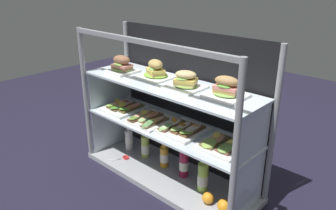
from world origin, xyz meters
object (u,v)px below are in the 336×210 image
object	(u,v)px
plated_roll_sandwich_right_of_center	(122,66)
juice_bottle_front_middle	(145,146)
open_sandwich_tray_mid_left	(182,129)
open_sandwich_tray_near_left_corner	(222,144)
open_sandwich_tray_near_right_corner	(149,119)
plated_roll_sandwich_far_right	(156,71)
open_sandwich_tray_far_right	(123,107)
juice_bottle_back_right	(164,156)
juice_bottle_front_right_end	(129,139)
juice_bottle_back_center	(203,177)
orange_fruit_beside_bottles	(224,206)
juice_bottle_tucked_behind	(184,163)
plated_roll_sandwich_near_right_corner	(186,82)
plated_roll_sandwich_near_left_corner	(226,90)
kitchen_scissors	(123,158)
orange_fruit_rolled_forward	(234,199)
orange_fruit_near_left_post	(208,198)

from	to	relation	value
plated_roll_sandwich_right_of_center	juice_bottle_front_middle	bearing A→B (deg)	33.42
open_sandwich_tray_mid_left	open_sandwich_tray_near_left_corner	bearing A→B (deg)	1.77
open_sandwich_tray_near_right_corner	open_sandwich_tray_near_left_corner	world-z (taller)	open_sandwich_tray_near_right_corner
plated_roll_sandwich_right_of_center	plated_roll_sandwich_far_right	world-z (taller)	same
plated_roll_sandwich_right_of_center	open_sandwich_tray_far_right	world-z (taller)	plated_roll_sandwich_right_of_center
juice_bottle_front_middle	juice_bottle_back_right	bearing A→B (deg)	-1.09
juice_bottle_back_right	juice_bottle_front_right_end	bearing A→B (deg)	-179.39
plated_roll_sandwich_right_of_center	juice_bottle_back_center	world-z (taller)	plated_roll_sandwich_right_of_center
juice_bottle_front_right_end	orange_fruit_beside_bottles	size ratio (longest dim) A/B	2.76
juice_bottle_front_right_end	juice_bottle_front_middle	size ratio (longest dim) A/B	0.98
orange_fruit_beside_bottles	juice_bottle_tucked_behind	bearing A→B (deg)	163.52
plated_roll_sandwich_near_right_corner	juice_bottle_back_center	size ratio (longest dim) A/B	0.85
plated_roll_sandwich_right_of_center	plated_roll_sandwich_near_left_corner	distance (m)	0.77
plated_roll_sandwich_right_of_center	kitchen_scissors	xyz separation A→B (m)	(0.02, -0.05, -0.66)
open_sandwich_tray_near_right_corner	kitchen_scissors	world-z (taller)	open_sandwich_tray_near_right_corner
open_sandwich_tray_near_left_corner	orange_fruit_rolled_forward	world-z (taller)	open_sandwich_tray_near_left_corner
plated_roll_sandwich_right_of_center	open_sandwich_tray_mid_left	xyz separation A→B (m)	(0.51, 0.02, -0.30)
juice_bottle_front_right_end	orange_fruit_near_left_post	size ratio (longest dim) A/B	2.99
juice_bottle_back_right	orange_fruit_rolled_forward	bearing A→B (deg)	-2.37
plated_roll_sandwich_near_right_corner	kitchen_scissors	distance (m)	0.83
plated_roll_sandwich_right_of_center	juice_bottle_back_center	size ratio (longest dim) A/B	0.76
plated_roll_sandwich_near_left_corner	juice_bottle_tucked_behind	bearing A→B (deg)	177.06
juice_bottle_front_middle	juice_bottle_tucked_behind	world-z (taller)	juice_bottle_tucked_behind
plated_roll_sandwich_far_right	orange_fruit_rolled_forward	size ratio (longest dim) A/B	2.92
plated_roll_sandwich_right_of_center	juice_bottle_front_right_end	bearing A→B (deg)	125.21
orange_fruit_rolled_forward	juice_bottle_front_right_end	bearing A→B (deg)	178.78
orange_fruit_near_left_post	juice_bottle_back_center	bearing A→B (deg)	140.93
juice_bottle_tucked_behind	open_sandwich_tray_near_left_corner	bearing A→B (deg)	-8.51
open_sandwich_tray_far_right	juice_bottle_front_right_end	bearing A→B (deg)	114.52
juice_bottle_front_right_end	juice_bottle_front_middle	xyz separation A→B (m)	(0.17, 0.01, -0.00)
plated_roll_sandwich_near_right_corner	orange_fruit_rolled_forward	size ratio (longest dim) A/B	2.77
open_sandwich_tray_near_left_corner	juice_bottle_front_middle	world-z (taller)	open_sandwich_tray_near_left_corner
plated_roll_sandwich_near_left_corner	open_sandwich_tray_near_right_corner	distance (m)	0.60
juice_bottle_tucked_behind	orange_fruit_near_left_post	world-z (taller)	juice_bottle_tucked_behind
open_sandwich_tray_near_left_corner	kitchen_scissors	bearing A→B (deg)	-173.84
plated_roll_sandwich_far_right	open_sandwich_tray_near_right_corner	size ratio (longest dim) A/B	0.76
open_sandwich_tray_near_left_corner	juice_bottle_front_middle	distance (m)	0.73
plated_roll_sandwich_near_right_corner	open_sandwich_tray_near_left_corner	xyz separation A→B (m)	(0.27, -0.01, -0.30)
orange_fruit_rolled_forward	plated_roll_sandwich_far_right	bearing A→B (deg)	178.75
open_sandwich_tray_near_left_corner	orange_fruit_beside_bottles	bearing A→B (deg)	-40.67
juice_bottle_front_right_end	juice_bottle_back_right	distance (m)	0.36
plated_roll_sandwich_near_right_corner	open_sandwich_tray_near_right_corner	distance (m)	0.40
open_sandwich_tray_mid_left	juice_bottle_back_center	bearing A→B (deg)	6.98
plated_roll_sandwich_near_left_corner	orange_fruit_beside_bottles	world-z (taller)	plated_roll_sandwich_near_left_corner
plated_roll_sandwich_far_right	plated_roll_sandwich_right_of_center	bearing A→B (deg)	-165.29
plated_roll_sandwich_near_left_corner	juice_bottle_front_right_end	size ratio (longest dim) A/B	0.96
open_sandwich_tray_near_right_corner	juice_bottle_back_right	size ratio (longest dim) A/B	1.34
juice_bottle_front_middle	juice_bottle_back_center	world-z (taller)	juice_bottle_back_center
orange_fruit_near_left_post	orange_fruit_rolled_forward	distance (m)	0.15
orange_fruit_beside_bottles	plated_roll_sandwich_right_of_center	bearing A→B (deg)	177.50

